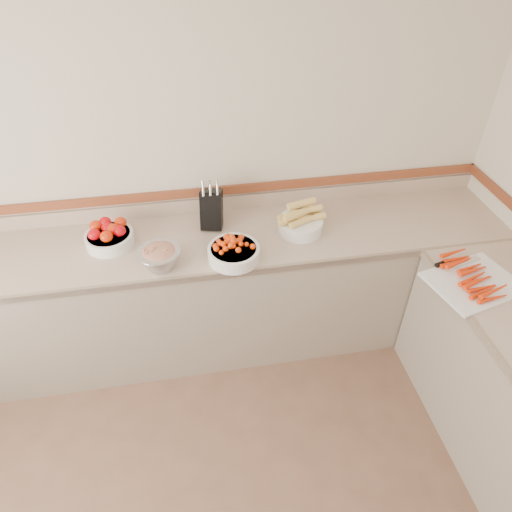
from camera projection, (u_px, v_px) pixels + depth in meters
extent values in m
plane|color=beige|center=(181.00, 157.00, 2.77)|extent=(4.00, 0.00, 4.00)
cube|color=tan|center=(191.00, 244.00, 2.79)|extent=(4.00, 0.65, 0.04)
cube|color=gray|center=(197.00, 297.00, 3.07)|extent=(4.00, 0.63, 0.86)
cube|color=gray|center=(194.00, 278.00, 2.55)|extent=(4.00, 0.02, 0.04)
cube|color=tan|center=(187.00, 207.00, 2.98)|extent=(4.00, 0.02, 0.10)
cube|color=brown|center=(185.00, 194.00, 2.92)|extent=(4.00, 0.02, 0.06)
cube|color=black|center=(212.00, 209.00, 2.83)|extent=(0.17, 0.19, 0.26)
cylinder|color=silver|center=(203.00, 191.00, 2.70)|extent=(0.02, 0.04, 0.07)
cylinder|color=silver|center=(210.00, 190.00, 2.71)|extent=(0.02, 0.04, 0.07)
cylinder|color=silver|center=(218.00, 189.00, 2.71)|extent=(0.02, 0.04, 0.07)
cylinder|color=silver|center=(203.00, 188.00, 2.72)|extent=(0.02, 0.04, 0.07)
cylinder|color=silver|center=(210.00, 188.00, 2.73)|extent=(0.02, 0.04, 0.07)
cylinder|color=silver|center=(217.00, 187.00, 2.73)|extent=(0.02, 0.04, 0.07)
cylinder|color=silver|center=(202.00, 186.00, 2.74)|extent=(0.02, 0.04, 0.07)
cylinder|color=silver|center=(210.00, 186.00, 2.75)|extent=(0.02, 0.04, 0.07)
cylinder|color=silver|center=(217.00, 185.00, 2.75)|extent=(0.02, 0.04, 0.07)
cylinder|color=white|center=(110.00, 239.00, 2.73)|extent=(0.29, 0.29, 0.08)
torus|color=white|center=(109.00, 235.00, 2.71)|extent=(0.29, 0.29, 0.01)
cylinder|color=white|center=(109.00, 235.00, 2.71)|extent=(0.25, 0.25, 0.01)
ellipsoid|color=red|center=(94.00, 234.00, 2.65)|extent=(0.07, 0.07, 0.06)
ellipsoid|color=red|center=(106.00, 237.00, 2.63)|extent=(0.07, 0.07, 0.06)
ellipsoid|color=red|center=(119.00, 231.00, 2.67)|extent=(0.07, 0.07, 0.06)
ellipsoid|color=red|center=(96.00, 226.00, 2.71)|extent=(0.07, 0.07, 0.06)
ellipsoid|color=red|center=(108.00, 228.00, 2.70)|extent=(0.07, 0.07, 0.06)
ellipsoid|color=red|center=(120.00, 223.00, 2.74)|extent=(0.07, 0.07, 0.06)
ellipsoid|color=red|center=(105.00, 222.00, 2.74)|extent=(0.07, 0.07, 0.06)
ellipsoid|color=red|center=(113.00, 229.00, 2.69)|extent=(0.07, 0.07, 0.06)
cylinder|color=white|center=(234.00, 253.00, 2.63)|extent=(0.30, 0.30, 0.08)
torus|color=white|center=(234.00, 249.00, 2.60)|extent=(0.30, 0.30, 0.01)
cylinder|color=white|center=(234.00, 249.00, 2.60)|extent=(0.26, 0.26, 0.01)
sphere|color=#F13B08|center=(232.00, 237.00, 2.59)|extent=(0.03, 0.03, 0.03)
sphere|color=#F13B08|center=(225.00, 243.00, 2.57)|extent=(0.03, 0.03, 0.03)
sphere|color=#F13B08|center=(233.00, 240.00, 2.58)|extent=(0.03, 0.03, 0.03)
sphere|color=#F13B08|center=(233.00, 237.00, 2.55)|extent=(0.03, 0.03, 0.03)
sphere|color=#F13B08|center=(231.00, 245.00, 2.54)|extent=(0.03, 0.03, 0.03)
sphere|color=#F13B08|center=(243.00, 242.00, 2.57)|extent=(0.03, 0.03, 0.03)
sphere|color=#F13B08|center=(237.00, 235.00, 2.65)|extent=(0.03, 0.03, 0.03)
sphere|color=#F13B08|center=(235.00, 237.00, 2.59)|extent=(0.03, 0.03, 0.03)
sphere|color=#F13B08|center=(227.00, 242.00, 2.57)|extent=(0.03, 0.03, 0.03)
sphere|color=#F13B08|center=(250.00, 250.00, 2.55)|extent=(0.03, 0.03, 0.03)
sphere|color=#F13B08|center=(233.00, 239.00, 2.56)|extent=(0.03, 0.03, 0.03)
sphere|color=#F13B08|center=(228.00, 245.00, 2.54)|extent=(0.03, 0.03, 0.03)
sphere|color=#F13B08|center=(238.00, 250.00, 2.53)|extent=(0.03, 0.03, 0.03)
sphere|color=#F13B08|center=(239.00, 255.00, 2.51)|extent=(0.03, 0.03, 0.03)
sphere|color=#F13B08|center=(231.00, 242.00, 2.55)|extent=(0.03, 0.03, 0.03)
sphere|color=#F13B08|center=(237.00, 243.00, 2.56)|extent=(0.03, 0.03, 0.03)
sphere|color=#F13B08|center=(216.00, 249.00, 2.56)|extent=(0.03, 0.03, 0.03)
sphere|color=#F13B08|center=(246.00, 253.00, 2.53)|extent=(0.03, 0.03, 0.03)
sphere|color=#F13B08|center=(222.00, 250.00, 2.54)|extent=(0.03, 0.03, 0.03)
sphere|color=#F13B08|center=(231.00, 239.00, 2.58)|extent=(0.03, 0.03, 0.03)
sphere|color=#F13B08|center=(235.00, 242.00, 2.55)|extent=(0.03, 0.03, 0.03)
sphere|color=#F13B08|center=(222.00, 240.00, 2.59)|extent=(0.03, 0.03, 0.03)
sphere|color=#F13B08|center=(240.00, 240.00, 2.59)|extent=(0.03, 0.03, 0.03)
sphere|color=#F13B08|center=(233.00, 236.00, 2.64)|extent=(0.03, 0.03, 0.03)
sphere|color=#F13B08|center=(230.00, 238.00, 2.60)|extent=(0.03, 0.03, 0.03)
sphere|color=#F13B08|center=(239.00, 239.00, 2.58)|extent=(0.03, 0.03, 0.03)
sphere|color=#F13B08|center=(235.00, 255.00, 2.51)|extent=(0.03, 0.03, 0.03)
sphere|color=#F13B08|center=(246.00, 241.00, 2.59)|extent=(0.03, 0.03, 0.03)
sphere|color=#F13B08|center=(233.00, 242.00, 2.55)|extent=(0.03, 0.03, 0.03)
sphere|color=#F13B08|center=(244.00, 247.00, 2.55)|extent=(0.03, 0.03, 0.03)
sphere|color=#F13B08|center=(227.00, 244.00, 2.55)|extent=(0.03, 0.03, 0.03)
sphere|color=#F13B08|center=(241.00, 240.00, 2.58)|extent=(0.03, 0.03, 0.03)
sphere|color=#F13B08|center=(228.00, 236.00, 2.63)|extent=(0.03, 0.03, 0.03)
cylinder|color=white|center=(300.00, 225.00, 2.83)|extent=(0.28, 0.28, 0.08)
torus|color=white|center=(301.00, 221.00, 2.81)|extent=(0.28, 0.28, 0.01)
cylinder|color=#F8C867|center=(292.00, 220.00, 2.77)|extent=(0.19, 0.09, 0.04)
cylinder|color=#F8C867|center=(303.00, 221.00, 2.76)|extent=(0.19, 0.11, 0.04)
cylinder|color=#F8C867|center=(311.00, 218.00, 2.79)|extent=(0.19, 0.06, 0.04)
cylinder|color=#F8C867|center=(292.00, 215.00, 2.82)|extent=(0.19, 0.10, 0.04)
cylinder|color=#F8C867|center=(304.00, 213.00, 2.84)|extent=(0.19, 0.05, 0.04)
cylinder|color=#F8C867|center=(299.00, 212.00, 2.77)|extent=(0.19, 0.10, 0.04)
cylinder|color=#F8C867|center=(308.00, 210.00, 2.78)|extent=(0.19, 0.07, 0.04)
cylinder|color=#F8C867|center=(301.00, 204.00, 2.77)|extent=(0.19, 0.09, 0.04)
cylinder|color=#F8C867|center=(297.00, 215.00, 2.74)|extent=(0.19, 0.12, 0.04)
cylinder|color=#B2B2BA|center=(160.00, 259.00, 2.56)|extent=(0.25, 0.25, 0.11)
torus|color=#B2B2BA|center=(159.00, 251.00, 2.53)|extent=(0.25, 0.25, 0.01)
ellipsoid|color=#C61656|center=(159.00, 253.00, 2.53)|extent=(0.20, 0.20, 0.07)
cube|color=#C61656|center=(163.00, 244.00, 2.56)|extent=(0.02, 0.02, 0.02)
cube|color=#ADCC63|center=(144.00, 250.00, 2.52)|extent=(0.02, 0.02, 0.02)
cube|color=#C61656|center=(146.00, 253.00, 2.48)|extent=(0.02, 0.02, 0.02)
cube|color=#ADCC63|center=(155.00, 248.00, 2.53)|extent=(0.02, 0.02, 0.02)
cube|color=#C61656|center=(158.00, 246.00, 2.55)|extent=(0.02, 0.02, 0.02)
cube|color=#ADCC63|center=(152.00, 250.00, 2.50)|extent=(0.02, 0.02, 0.02)
cube|color=#C61656|center=(147.00, 250.00, 2.52)|extent=(0.02, 0.02, 0.02)
cube|color=#ADCC63|center=(163.00, 256.00, 2.48)|extent=(0.02, 0.02, 0.02)
cube|color=#C61656|center=(157.00, 254.00, 2.49)|extent=(0.02, 0.02, 0.02)
cube|color=#ADCC63|center=(155.00, 248.00, 2.52)|extent=(0.02, 0.02, 0.02)
cube|color=#C61656|center=(160.00, 250.00, 2.52)|extent=(0.02, 0.02, 0.02)
cube|color=#ADCC63|center=(155.00, 249.00, 2.53)|extent=(0.02, 0.02, 0.02)
cube|color=#C61656|center=(152.00, 247.00, 2.54)|extent=(0.02, 0.02, 0.02)
cube|color=#ADCC63|center=(166.00, 250.00, 2.50)|extent=(0.02, 0.02, 0.02)
cube|color=white|center=(474.00, 283.00, 2.48)|extent=(0.54, 0.46, 0.01)
cone|color=#F13208|center=(490.00, 299.00, 2.35)|extent=(0.18, 0.07, 0.03)
cone|color=#F13208|center=(489.00, 292.00, 2.36)|extent=(0.18, 0.07, 0.03)
cone|color=#F13208|center=(484.00, 291.00, 2.40)|extent=(0.18, 0.07, 0.03)
cone|color=#F13208|center=(481.00, 288.00, 2.42)|extent=(0.18, 0.07, 0.03)
cone|color=#F13208|center=(480.00, 281.00, 2.42)|extent=(0.18, 0.07, 0.03)
cone|color=#F13208|center=(476.00, 281.00, 2.46)|extent=(0.18, 0.07, 0.03)
cone|color=#F13208|center=(473.00, 278.00, 2.48)|extent=(0.18, 0.07, 0.03)
cone|color=#F13208|center=(472.00, 271.00, 2.48)|extent=(0.18, 0.07, 0.03)
cone|color=#F13208|center=(468.00, 271.00, 2.52)|extent=(0.18, 0.07, 0.03)
cone|color=#F13208|center=(465.00, 268.00, 2.54)|extent=(0.18, 0.07, 0.03)
cone|color=#F13208|center=(464.00, 262.00, 2.55)|extent=(0.18, 0.07, 0.03)
cone|color=#F13208|center=(460.00, 262.00, 2.58)|extent=(0.18, 0.07, 0.03)
cone|color=#F13208|center=(458.00, 259.00, 2.60)|extent=(0.18, 0.07, 0.03)
cone|color=#F13208|center=(457.00, 253.00, 2.61)|extent=(0.18, 0.07, 0.03)
cube|color=silver|center=(466.00, 262.00, 2.60)|extent=(0.19, 0.08, 0.00)
cube|color=black|center=(443.00, 263.00, 2.58)|extent=(0.10, 0.05, 0.02)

